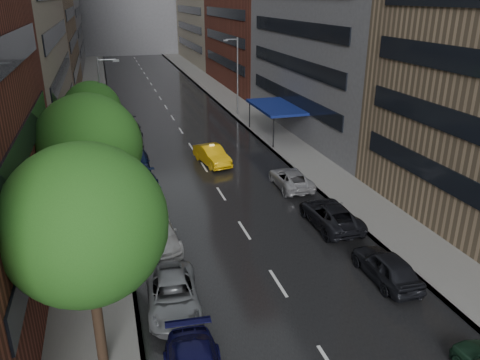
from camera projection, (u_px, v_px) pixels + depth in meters
name	position (u px, v px, depth m)	size (l,w,h in m)	color
road	(168.00, 110.00, 59.49)	(14.00, 140.00, 0.01)	black
sidewalk_left	(94.00, 115.00, 57.14)	(4.00, 140.00, 0.15)	gray
sidewalk_right	(236.00, 106.00, 61.79)	(4.00, 140.00, 0.15)	gray
tree_near	(85.00, 225.00, 16.09)	(5.75, 5.75, 9.17)	#382619
tree_mid	(89.00, 147.00, 24.70)	(5.65, 5.65, 9.01)	#382619
tree_far	(92.00, 110.00, 37.61)	(4.62, 4.62, 7.36)	#382619
taxi	(212.00, 155.00, 40.33)	(1.70, 4.87, 1.61)	#E9A90C
parked_cars_left	(147.00, 196.00, 32.17)	(2.70, 40.80, 1.58)	#0D0D3C
parked_cars_right	(345.00, 228.00, 27.78)	(2.52, 25.24, 1.57)	#193725
street_lamp_left	(104.00, 111.00, 37.83)	(1.74, 0.22, 9.00)	gray
street_lamp_right	(237.00, 75.00, 55.22)	(1.74, 0.22, 9.00)	gray
awning	(276.00, 107.00, 47.26)	(4.00, 8.00, 3.12)	navy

